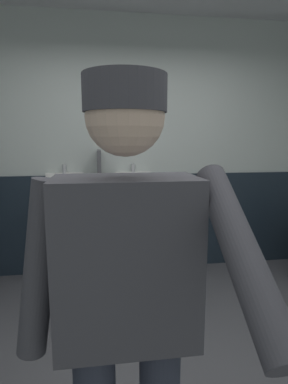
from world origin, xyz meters
name	(u,v)px	position (x,y,z in m)	size (l,w,h in m)	color
wall_back	(131,148)	(0.00, 1.86, 1.41)	(4.86, 0.12, 2.82)	silver
wainscot_band_back	(132,222)	(0.00, 1.79, 0.56)	(4.26, 0.03, 1.12)	#19232D
urinal_left	(65,209)	(-0.73, 1.64, 0.78)	(0.40, 0.34, 1.24)	white
urinal_middle	(134,206)	(0.02, 1.64, 0.78)	(0.40, 0.34, 1.24)	white
privacy_divider_panel	(100,193)	(-0.36, 1.57, 0.95)	(0.04, 0.40, 0.90)	#4C4C51
person	(127,299)	(-0.29, -0.79, 1.01)	(0.66, 0.60, 1.69)	#2D3342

